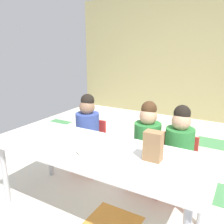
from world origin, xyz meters
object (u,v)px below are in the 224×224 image
seated_child_middle_seat (148,138)px  donut_powdered_loose (118,148)px  craft_table (96,154)px  donut_powdered_on_plate (84,150)px  paper_plate_near_edge (84,153)px  seated_child_near_camera (88,126)px  paper_bag_brown (153,146)px  seated_child_far_right (180,144)px

seated_child_middle_seat → donut_powdered_loose: bearing=-96.7°
craft_table → seated_child_middle_seat: seated_child_middle_seat is taller
donut_powdered_on_plate → donut_powdered_loose: bearing=45.6°
paper_plate_near_edge → donut_powdered_on_plate: 0.02m
seated_child_near_camera → paper_bag_brown: (0.96, -0.54, 0.17)m
seated_child_far_right → donut_powdered_loose: 0.63m
seated_child_near_camera → paper_plate_near_edge: 0.84m
paper_plate_near_edge → craft_table: bearing=77.4°
craft_table → donut_powdered_loose: 0.19m
seated_child_near_camera → craft_table: bearing=-49.7°
seated_child_near_camera → seated_child_middle_seat: 0.71m
seated_child_middle_seat → donut_powdered_loose: 0.52m
seated_child_far_right → craft_table: bearing=-132.8°
seated_child_middle_seat → paper_plate_near_edge: 0.75m
seated_child_middle_seat → seated_child_far_right: size_ratio=1.00×
seated_child_middle_seat → seated_child_far_right: same height
seated_child_far_right → donut_powdered_loose: seated_child_far_right is taller
paper_bag_brown → paper_plate_near_edge: bearing=-162.0°
craft_table → paper_bag_brown: bearing=4.7°
seated_child_near_camera → seated_child_middle_seat: bearing=0.0°
seated_child_far_right → paper_plate_near_edge: size_ratio=5.10×
craft_table → paper_plate_near_edge: 0.14m
seated_child_near_camera → paper_bag_brown: seated_child_near_camera is taller
craft_table → paper_bag_brown: paper_bag_brown is taller
seated_child_far_right → paper_bag_brown: 0.57m
seated_child_near_camera → donut_powdered_loose: 0.83m
paper_bag_brown → seated_child_near_camera: bearing=150.8°
craft_table → seated_child_far_right: (0.54, 0.58, -0.01)m
seated_child_near_camera → seated_child_far_right: bearing=0.0°
seated_child_far_right → paper_plate_near_edge: bearing=-128.7°
paper_bag_brown → donut_powdered_loose: size_ratio=2.22×
seated_child_far_right → donut_powdered_on_plate: 0.90m
paper_bag_brown → paper_plate_near_edge: 0.54m
paper_bag_brown → donut_powdered_on_plate: (-0.50, -0.16, -0.08)m
craft_table → paper_plate_near_edge: bearing=-102.6°
craft_table → donut_powdered_on_plate: 0.15m
seated_child_near_camera → paper_plate_near_edge: (0.46, -0.70, 0.07)m
seated_child_near_camera → paper_plate_near_edge: seated_child_near_camera is taller
seated_child_far_right → donut_powdered_on_plate: bearing=-128.7°
craft_table → donut_powdered_loose: (0.16, 0.07, 0.07)m
seated_child_near_camera → seated_child_far_right: size_ratio=1.00×
paper_plate_near_edge → paper_bag_brown: bearing=18.0°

